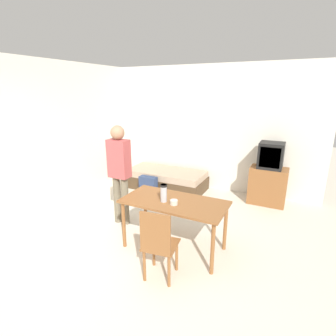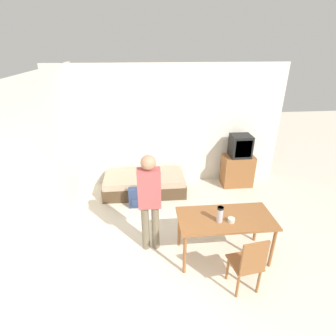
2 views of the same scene
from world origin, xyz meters
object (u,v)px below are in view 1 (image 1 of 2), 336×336
dining_table (174,207)px  person_standing (119,168)px  wooden_chair (158,243)px  backpack (148,186)px  thermos_flask (164,192)px  daybed (166,179)px  tv (269,177)px  mate_bowl (174,202)px

dining_table → person_standing: (-1.11, 0.28, 0.32)m
wooden_chair → person_standing: (-1.24, 0.96, 0.46)m
dining_table → backpack: dining_table is taller
thermos_flask → daybed: bearing=116.5°
tv → dining_table: 2.42m
wooden_chair → backpack: 2.65m
tv → person_standing: (-2.09, -1.94, 0.41)m
wooden_chair → person_standing: bearing=142.1°
wooden_chair → backpack: bearing=123.6°
dining_table → tv: bearing=66.3°
backpack → tv: bearing=17.1°
backpack → daybed: bearing=76.3°
tv → backpack: bearing=-162.9°
dining_table → mate_bowl: size_ratio=14.02×
dining_table → backpack: bearing=131.4°
mate_bowl → dining_table: bearing=112.7°
wooden_chair → backpack: (-1.45, 2.19, -0.29)m
tv → dining_table: size_ratio=0.87×
wooden_chair → backpack: size_ratio=2.18×
wooden_chair → mate_bowl: wooden_chair is taller
daybed → tv: size_ratio=1.45×
daybed → person_standing: 1.95m
dining_table → person_standing: 1.19m
backpack → dining_table: bearing=-48.6°
daybed → mate_bowl: size_ratio=17.69×
backpack → person_standing: bearing=-80.0°
wooden_chair → person_standing: size_ratio=0.55×
daybed → thermos_flask: bearing=-63.5°
tv → backpack: 2.44m
thermos_flask → mate_bowl: size_ratio=2.40×
thermos_flask → dining_table: bearing=32.8°
daybed → dining_table: bearing=-60.1°
daybed → mate_bowl: (1.24, -2.18, 0.55)m
person_standing → daybed: bearing=92.6°
dining_table → daybed: bearing=119.9°
dining_table → thermos_flask: 0.26m
wooden_chair → mate_bowl: size_ratio=9.00×
tv → backpack: tv is taller
thermos_flask → backpack: 2.10m
tv → dining_table: tv is taller
tv → wooden_chair: bearing=-106.4°
tv → mate_bowl: tv is taller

